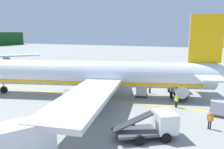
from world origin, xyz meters
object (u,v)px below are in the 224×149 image
(service_truck_baggage, at_px, (9,144))
(cargo_container_near, at_px, (142,90))
(cargo_container_mid, at_px, (218,108))
(crew_marshaller, at_px, (65,109))
(crew_supervisor, at_px, (176,100))
(service_truck_fuel, at_px, (156,125))
(airliner_foreground, at_px, (91,74))
(crew_loader_left, at_px, (150,87))
(crew_loader_right, at_px, (210,119))
(service_truck_catering, at_px, (178,87))

(service_truck_baggage, distance_m, cargo_container_near, 20.46)
(cargo_container_near, xyz_separation_m, cargo_container_mid, (-3.95, -9.95, -0.05))
(service_truck_baggage, relative_size, crew_marshaller, 3.72)
(cargo_container_near, xyz_separation_m, crew_supervisor, (-3.08, -5.25, 0.06))
(cargo_container_near, bearing_deg, service_truck_fuel, -160.61)
(cargo_container_near, height_order, crew_marshaller, cargo_container_near)
(airliner_foreground, distance_m, crew_marshaller, 8.96)
(crew_loader_left, xyz_separation_m, crew_supervisor, (-5.10, -4.45, 0.04))
(crew_supervisor, bearing_deg, service_truck_fuel, 173.02)
(crew_marshaller, relative_size, crew_supervisor, 1.01)
(airliner_foreground, bearing_deg, cargo_container_near, -69.60)
(service_truck_baggage, bearing_deg, service_truck_fuel, -48.84)
(service_truck_fuel, relative_size, crew_loader_right, 3.26)
(service_truck_fuel, height_order, service_truck_baggage, service_truck_baggage)
(crew_supervisor, bearing_deg, cargo_container_near, 59.61)
(cargo_container_near, relative_size, crew_loader_right, 1.16)
(service_truck_catering, bearing_deg, airliner_foreground, 112.38)
(service_truck_fuel, bearing_deg, crew_supervisor, -6.98)
(cargo_container_mid, bearing_deg, crew_loader_left, 56.83)
(service_truck_fuel, distance_m, crew_supervisor, 8.85)
(service_truck_baggage, relative_size, crew_loader_left, 3.91)
(service_truck_baggage, bearing_deg, crew_marshaller, 7.02)
(crew_marshaller, relative_size, crew_loader_right, 1.00)
(service_truck_baggage, height_order, crew_loader_right, service_truck_baggage)
(cargo_container_mid, bearing_deg, service_truck_fuel, 143.93)
(service_truck_baggage, height_order, service_truck_catering, service_truck_baggage)
(airliner_foreground, height_order, service_truck_catering, airliner_foreground)
(service_truck_fuel, xyz_separation_m, cargo_container_mid, (7.92, -5.77, -0.27))
(service_truck_catering, distance_m, crew_marshaller, 17.49)
(crew_marshaller, distance_m, crew_supervisor, 13.89)
(service_truck_fuel, bearing_deg, service_truck_baggage, 131.16)
(crew_loader_right, bearing_deg, cargo_container_near, 47.22)
(airliner_foreground, relative_size, cargo_container_mid, 20.87)
(airliner_foreground, xyz_separation_m, crew_marshaller, (-8.58, -1.09, -2.33))
(airliner_foreground, relative_size, crew_loader_right, 23.04)
(service_truck_baggage, height_order, cargo_container_near, service_truck_baggage)
(cargo_container_mid, bearing_deg, service_truck_baggage, 136.87)
(service_truck_catering, height_order, crew_loader_left, service_truck_catering)
(service_truck_fuel, relative_size, crew_loader_left, 3.43)
(cargo_container_near, bearing_deg, service_truck_baggage, 166.01)
(crew_marshaller, bearing_deg, crew_supervisor, -54.14)
(airliner_foreground, distance_m, cargo_container_near, 7.94)
(service_truck_baggage, xyz_separation_m, crew_marshaller, (8.62, 1.06, -0.59))
(service_truck_catering, height_order, cargo_container_near, service_truck_catering)
(service_truck_fuel, xyz_separation_m, crew_loader_right, (3.64, -4.71, -0.14))
(airliner_foreground, distance_m, service_truck_fuel, 14.73)
(cargo_container_near, xyz_separation_m, crew_marshaller, (-11.22, 6.00, 0.08))
(crew_loader_right, bearing_deg, crew_marshaller, 101.36)
(service_truck_catering, height_order, crew_marshaller, service_truck_catering)
(airliner_foreground, xyz_separation_m, service_truck_baggage, (-17.20, -2.15, -1.75))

